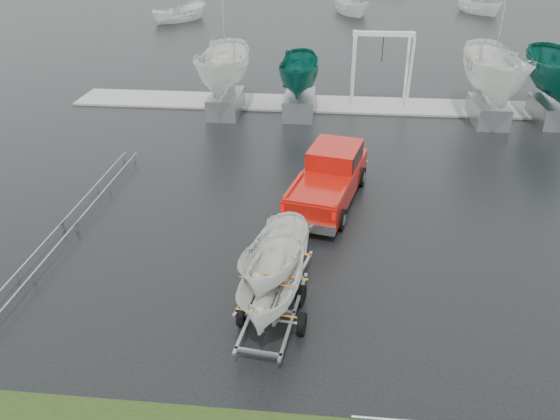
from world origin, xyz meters
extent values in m
plane|color=black|center=(0.00, 0.00, 0.00)|extent=(120.00, 120.00, 0.00)
cube|color=#989893|center=(0.00, 13.00, 0.05)|extent=(30.00, 3.00, 0.12)
cube|color=#9F0F08|center=(-0.25, 1.08, 0.77)|extent=(3.09, 5.84, 0.91)
cube|color=#9F0F08|center=(-0.03, 2.07, 1.49)|extent=(2.21, 2.54, 0.81)
cube|color=black|center=(-0.03, 2.07, 1.53)|extent=(2.19, 2.31, 0.53)
cube|color=silver|center=(-0.87, -1.67, 0.48)|extent=(1.93, 0.59, 0.34)
cylinder|color=black|center=(-0.74, 3.06, 0.38)|extent=(0.45, 0.81, 0.77)
cylinder|color=black|center=(1.04, 2.66, 0.38)|extent=(0.45, 0.81, 0.77)
cylinder|color=black|center=(-1.54, -0.49, 0.38)|extent=(0.45, 0.81, 0.77)
cylinder|color=black|center=(0.24, -0.89, 0.38)|extent=(0.45, 0.81, 0.77)
cube|color=gray|center=(-2.12, -4.67, 0.45)|extent=(0.87, 3.53, 0.08)
cube|color=gray|center=(-1.04, -4.92, 0.45)|extent=(0.87, 3.53, 0.08)
cylinder|color=gray|center=(-1.62, -4.99, 0.30)|extent=(1.58, 0.43, 0.08)
cylinder|color=black|center=(-2.40, -4.81, 0.30)|extent=(0.31, 0.62, 0.60)
cylinder|color=black|center=(-0.84, -5.17, 0.30)|extent=(0.31, 0.62, 0.60)
imported|color=silver|center=(-1.58, -4.79, 2.37)|extent=(1.70, 1.73, 3.75)
cube|color=orange|center=(-1.40, -4.01, 1.00)|extent=(1.52, 0.38, 0.03)
cube|color=orange|center=(-1.76, -5.58, 1.00)|extent=(1.52, 0.38, 0.03)
cube|color=gray|center=(-2.05, -6.00, 0.45)|extent=(0.51, 3.58, 0.08)
cube|color=gray|center=(-0.96, -6.13, 0.45)|extent=(0.51, 3.58, 0.08)
cylinder|color=gray|center=(-1.53, -6.26, 0.30)|extent=(1.60, 0.27, 0.08)
cylinder|color=black|center=(-2.32, -6.17, 0.30)|extent=(0.25, 0.62, 0.60)
cylinder|color=black|center=(-0.74, -6.36, 0.30)|extent=(0.25, 0.62, 0.60)
imported|color=silver|center=(-1.51, -6.07, 2.37)|extent=(1.58, 1.62, 3.77)
cube|color=orange|center=(-1.41, -5.27, 1.00)|extent=(1.54, 0.23, 0.03)
cube|color=orange|center=(-1.60, -6.86, 1.00)|extent=(1.54, 0.23, 0.03)
cylinder|color=silver|center=(0.82, 12.20, 2.00)|extent=(0.16, 0.58, 3.99)
cylinder|color=silver|center=(0.82, 13.80, 2.00)|extent=(0.16, 0.58, 3.99)
cylinder|color=silver|center=(3.82, 12.20, 2.00)|extent=(0.16, 0.58, 3.99)
cylinder|color=silver|center=(3.82, 13.80, 2.00)|extent=(0.16, 0.58, 3.99)
cube|color=silver|center=(2.32, 13.00, 4.00)|extent=(3.30, 0.25, 0.25)
cube|color=gray|center=(-6.01, 11.00, 0.55)|extent=(1.60, 3.20, 1.10)
imported|color=silver|center=(-6.01, 11.00, 4.44)|extent=(2.52, 2.58, 6.69)
cube|color=gray|center=(-2.02, 11.20, 0.55)|extent=(1.60, 3.20, 1.10)
imported|color=#0C5448|center=(-2.02, 11.20, 3.84)|extent=(2.06, 2.12, 5.48)
cube|color=gray|center=(7.85, 11.00, 0.55)|extent=(1.60, 3.20, 1.10)
imported|color=silver|center=(7.85, 11.00, 4.71)|extent=(2.71, 2.78, 7.21)
cube|color=gray|center=(11.10, 11.30, 0.55)|extent=(1.60, 3.20, 1.10)
cylinder|color=gray|center=(-8.75, 1.00, 0.35)|extent=(0.06, 6.50, 0.06)
cylinder|color=gray|center=(-9.25, 1.00, 0.35)|extent=(0.06, 6.50, 0.06)
cylinder|color=gray|center=(-8.75, -5.00, 0.35)|extent=(0.06, 6.50, 0.06)
cylinder|color=gray|center=(-9.25, -5.00, 0.35)|extent=(0.06, 6.50, 0.06)
imported|color=silver|center=(-16.05, 39.21, 0.00)|extent=(3.57, 3.59, 6.76)
imported|color=silver|center=(1.30, 45.07, 0.00)|extent=(3.37, 3.41, 6.95)
imported|color=silver|center=(15.08, 46.97, 0.00)|extent=(3.28, 3.31, 6.38)
camera|label=1|loc=(-0.20, -17.34, 9.68)|focal=35.00mm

